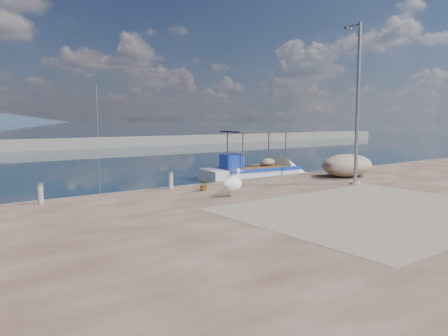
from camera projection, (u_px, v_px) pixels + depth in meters
ground at (287, 213)px, 15.72m from camera, size 1400.00×1400.00×0.00m
quay_patch at (377, 210)px, 13.86m from camera, size 9.00×7.00×0.01m
breakwater at (27, 145)px, 47.58m from camera, size 120.00×2.20×7.50m
boat_right at (255, 174)px, 25.21m from camera, size 6.84×2.91×3.19m
pelican at (233, 184)px, 16.25m from camera, size 1.07×0.59×1.03m
lamp_post at (357, 109)px, 19.01m from camera, size 0.44×0.96×7.00m
bollard_near at (171, 179)px, 18.02m from camera, size 0.25×0.25×0.75m
bollard_far at (40, 192)px, 14.80m from camera, size 0.24×0.24×0.73m
potted_plant at (204, 184)px, 17.57m from camera, size 0.49×0.43×0.52m
net_pile_c at (347, 165)px, 21.88m from camera, size 2.91×2.08×1.14m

